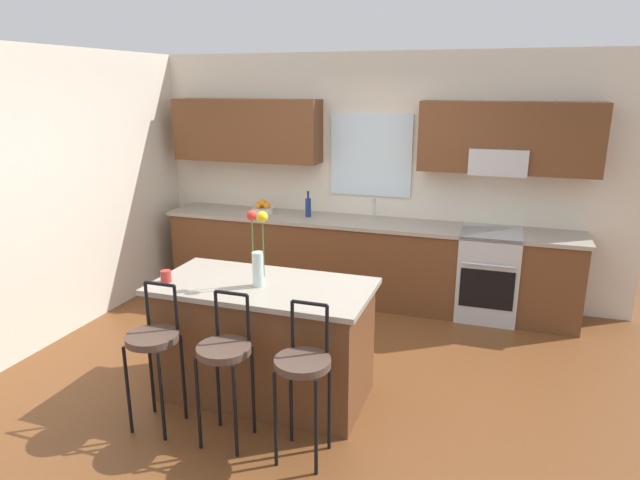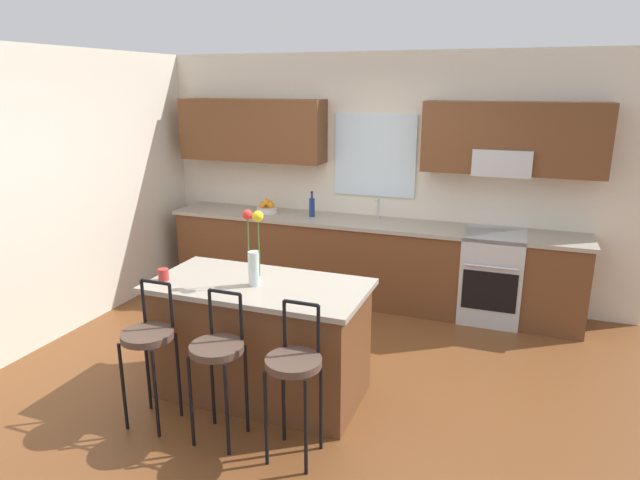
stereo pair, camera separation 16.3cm
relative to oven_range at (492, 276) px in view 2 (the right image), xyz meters
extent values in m
plane|color=brown|center=(-1.35, -1.68, -0.46)|extent=(14.00, 14.00, 0.00)
cube|color=beige|center=(-3.91, -1.38, 0.89)|extent=(0.12, 4.60, 2.70)
cube|color=beige|center=(-1.35, 0.38, 0.89)|extent=(5.60, 0.12, 2.70)
cube|color=brown|center=(-2.78, 0.15, 1.39)|extent=(1.74, 0.34, 0.70)
cube|color=brown|center=(0.08, 0.15, 1.39)|extent=(1.74, 0.34, 0.70)
cube|color=silver|center=(-1.35, 0.31, 1.14)|extent=(0.92, 0.03, 0.90)
cube|color=#B7BABC|center=(0.00, 0.12, 1.16)|extent=(0.56, 0.36, 0.26)
cube|color=brown|center=(-1.35, 0.02, -0.02)|extent=(4.50, 0.60, 0.88)
cube|color=#9E9384|center=(-1.35, 0.02, 0.44)|extent=(4.56, 0.64, 0.04)
cube|color=#B7BABC|center=(-1.27, 0.02, 0.39)|extent=(0.54, 0.38, 0.11)
cylinder|color=#B7BABC|center=(-1.27, 0.18, 0.57)|extent=(0.02, 0.02, 0.22)
cylinder|color=#B7BABC|center=(-1.27, 0.12, 0.68)|extent=(0.02, 0.12, 0.02)
cube|color=#B7BABC|center=(0.00, 0.00, 0.00)|extent=(0.60, 0.60, 0.92)
cube|color=black|center=(0.00, -0.29, -0.06)|extent=(0.52, 0.02, 0.40)
cylinder|color=#B7BABC|center=(0.00, -0.33, 0.20)|extent=(0.50, 0.02, 0.02)
cube|color=brown|center=(-1.58, -2.14, -0.02)|extent=(1.56, 0.75, 0.88)
cube|color=#9E9384|center=(-1.58, -2.14, 0.44)|extent=(1.64, 0.83, 0.04)
cylinder|color=black|center=(-2.26, -2.91, -0.13)|extent=(0.02, 0.02, 0.66)
cylinder|color=black|center=(-1.99, -2.91, -0.13)|extent=(0.02, 0.02, 0.66)
cylinder|color=black|center=(-2.26, -2.64, -0.13)|extent=(0.02, 0.02, 0.66)
cylinder|color=black|center=(-1.99, -2.64, -0.13)|extent=(0.02, 0.02, 0.66)
cylinder|color=#4C382D|center=(-2.13, -2.78, 0.23)|extent=(0.36, 0.36, 0.05)
cylinder|color=black|center=(-2.25, -2.64, 0.41)|extent=(0.02, 0.02, 0.32)
cylinder|color=black|center=(-2.01, -2.64, 0.41)|extent=(0.02, 0.02, 0.32)
cylinder|color=black|center=(-2.13, -2.64, 0.57)|extent=(0.23, 0.02, 0.02)
cylinder|color=black|center=(-1.71, -2.91, -0.13)|extent=(0.02, 0.02, 0.66)
cylinder|color=black|center=(-1.44, -2.91, -0.13)|extent=(0.02, 0.02, 0.66)
cylinder|color=black|center=(-1.71, -2.64, -0.13)|extent=(0.02, 0.02, 0.66)
cylinder|color=black|center=(-1.44, -2.64, -0.13)|extent=(0.02, 0.02, 0.66)
cylinder|color=#4C382D|center=(-1.58, -2.78, 0.23)|extent=(0.36, 0.36, 0.05)
cylinder|color=black|center=(-1.70, -2.64, 0.41)|extent=(0.02, 0.02, 0.32)
cylinder|color=black|center=(-1.46, -2.64, 0.41)|extent=(0.02, 0.02, 0.32)
cylinder|color=black|center=(-1.58, -2.64, 0.57)|extent=(0.23, 0.02, 0.02)
cylinder|color=black|center=(-1.16, -2.91, -0.13)|extent=(0.02, 0.02, 0.66)
cylinder|color=black|center=(-0.89, -2.91, -0.13)|extent=(0.02, 0.02, 0.66)
cylinder|color=black|center=(-1.16, -2.64, -0.13)|extent=(0.02, 0.02, 0.66)
cylinder|color=black|center=(-0.89, -2.64, -0.13)|extent=(0.02, 0.02, 0.66)
cylinder|color=#4C382D|center=(-1.03, -2.78, 0.23)|extent=(0.36, 0.36, 0.05)
cylinder|color=black|center=(-1.15, -2.64, 0.41)|extent=(0.02, 0.02, 0.32)
cylinder|color=black|center=(-0.91, -2.64, 0.41)|extent=(0.02, 0.02, 0.32)
cylinder|color=black|center=(-1.03, -2.64, 0.57)|extent=(0.23, 0.02, 0.02)
cylinder|color=silver|center=(-1.59, -2.19, 0.59)|extent=(0.09, 0.09, 0.26)
cylinder|color=#3D722D|center=(-1.54, -2.19, 0.76)|extent=(0.01, 0.01, 0.45)
sphere|color=yellow|center=(-1.54, -2.19, 0.99)|extent=(0.08, 0.08, 0.08)
cylinder|color=#3D722D|center=(-1.63, -2.18, 0.77)|extent=(0.01, 0.01, 0.45)
sphere|color=red|center=(-1.63, -2.18, 0.99)|extent=(0.08, 0.08, 0.08)
cylinder|color=#A52D28|center=(-2.29, -2.33, 0.51)|extent=(0.08, 0.08, 0.09)
cylinder|color=silver|center=(-2.55, 0.02, 0.49)|extent=(0.24, 0.24, 0.06)
sphere|color=orange|center=(-2.50, 0.02, 0.56)|extent=(0.08, 0.08, 0.08)
sphere|color=orange|center=(-2.53, 0.08, 0.56)|extent=(0.07, 0.07, 0.07)
sphere|color=orange|center=(-2.59, 0.06, 0.56)|extent=(0.07, 0.07, 0.07)
sphere|color=orange|center=(-2.59, -0.01, 0.56)|extent=(0.07, 0.07, 0.07)
sphere|color=orange|center=(-2.55, 0.02, 0.59)|extent=(0.08, 0.08, 0.08)
cylinder|color=navy|center=(-1.99, 0.02, 0.56)|extent=(0.06, 0.06, 0.21)
cylinder|color=navy|center=(-1.99, 0.02, 0.70)|extent=(0.03, 0.03, 0.07)
cylinder|color=black|center=(-1.99, 0.02, 0.74)|extent=(0.03, 0.03, 0.02)
camera|label=1|loc=(0.07, -5.71, 1.90)|focal=31.12mm
camera|label=2|loc=(0.22, -5.65, 1.90)|focal=31.12mm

